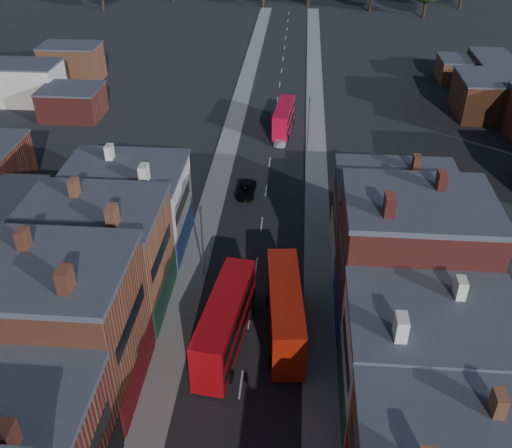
% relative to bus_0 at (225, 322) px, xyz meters
% --- Properties ---
extents(pavement_west, '(3.00, 200.00, 0.12)m').
position_rel_bus_0_xyz_m(pavement_west, '(-4.77, 29.72, -2.74)').
color(pavement_west, gray).
rests_on(pavement_west, ground).
extents(pavement_east, '(3.00, 200.00, 0.12)m').
position_rel_bus_0_xyz_m(pavement_east, '(8.23, 29.72, -2.74)').
color(pavement_east, gray).
rests_on(pavement_east, ground).
extents(lamp_post_2, '(0.25, 0.70, 8.12)m').
position_rel_bus_0_xyz_m(lamp_post_2, '(-3.47, 9.72, 1.91)').
color(lamp_post_2, slate).
rests_on(lamp_post_2, ground).
extents(lamp_post_3, '(0.25, 0.70, 8.12)m').
position_rel_bus_0_xyz_m(lamp_post_3, '(6.93, 39.72, 1.91)').
color(lamp_post_3, slate).
rests_on(lamp_post_3, ground).
extents(bus_0, '(4.24, 12.25, 5.18)m').
position_rel_bus_0_xyz_m(bus_0, '(0.00, 0.00, 0.00)').
color(bus_0, '#BB0A11').
rests_on(bus_0, ground).
extents(bus_1, '(3.86, 12.15, 5.16)m').
position_rel_bus_0_xyz_m(bus_1, '(5.03, 1.89, -0.01)').
color(bus_1, red).
rests_on(bus_1, ground).
extents(bus_2, '(3.16, 9.98, 4.24)m').
position_rel_bus_0_xyz_m(bus_2, '(3.23, 46.28, -0.51)').
color(bus_2, red).
rests_on(bus_2, ground).
extents(car_2, '(2.36, 4.86, 1.33)m').
position_rel_bus_0_xyz_m(car_2, '(-0.72, 26.56, -2.13)').
color(car_2, black).
rests_on(car_2, ground).
extents(car_3, '(1.98, 4.49, 1.28)m').
position_rel_bus_0_xyz_m(car_3, '(2.93, 42.26, -2.15)').
color(car_3, silver).
rests_on(car_3, ground).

